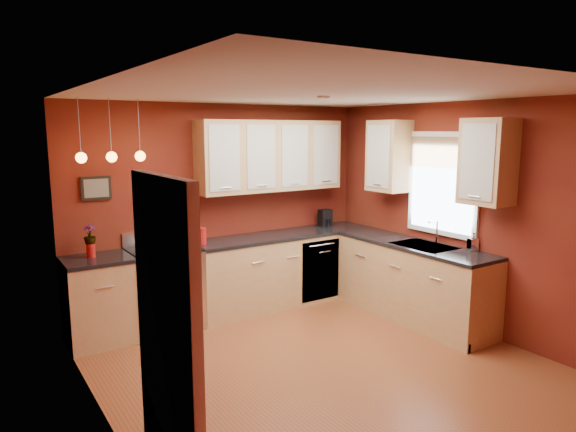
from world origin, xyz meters
TOP-DOWN VIEW (x-y plane):
  - floor at (0.00, 0.00)m, footprint 4.20×4.20m
  - ceiling at (0.00, 0.00)m, footprint 4.00×4.20m
  - wall_back at (0.00, 2.10)m, footprint 4.00×0.02m
  - wall_front at (0.00, -2.10)m, footprint 4.00×0.02m
  - wall_left at (-2.00, 0.00)m, footprint 0.02×4.20m
  - wall_right at (2.00, 0.00)m, footprint 0.02×4.20m
  - base_cabinets_back_left at (-1.65, 1.80)m, footprint 0.70×0.60m
  - base_cabinets_back_right at (0.73, 1.80)m, footprint 2.54×0.60m
  - base_cabinets_right at (1.70, 0.45)m, footprint 0.60×2.10m
  - counter_back_left at (-1.65, 1.80)m, footprint 0.70×0.62m
  - counter_back_right at (0.73, 1.80)m, footprint 2.54×0.62m
  - counter_right at (1.70, 0.45)m, footprint 0.62×2.10m
  - gas_range at (-0.92, 1.80)m, footprint 0.76×0.64m
  - dishwasher_front at (1.10, 1.51)m, footprint 0.60×0.02m
  - sink at (1.70, 0.30)m, footprint 0.50×0.70m
  - window at (1.97, 0.30)m, footprint 0.06×1.02m
  - door_left_wall at (-1.97, -1.20)m, footprint 0.12×0.82m
  - upper_cabinets_back at (0.60, 1.93)m, footprint 2.00×0.35m
  - upper_cabinets_right at (1.82, 0.32)m, footprint 0.35×1.95m
  - wall_picture at (-1.55, 2.08)m, footprint 0.32×0.03m
  - pendant_lights at (-1.45, 1.75)m, footprint 0.71×0.11m
  - red_canister at (-0.45, 1.80)m, footprint 0.13×0.13m
  - red_vase at (-1.69, 1.86)m, footprint 0.09×0.09m
  - flowers at (-1.69, 1.86)m, footprint 0.13×0.13m
  - coffee_maker at (1.48, 1.91)m, footprint 0.18×0.17m
  - soap_pump at (1.95, -0.18)m, footprint 0.12×0.12m
  - dish_towel at (-1.05, 1.47)m, footprint 0.25×0.02m

SIDE VIEW (x-z plane):
  - floor at x=0.00m, z-range 0.00..0.00m
  - base_cabinets_back_left at x=-1.65m, z-range 0.00..0.90m
  - base_cabinets_back_right at x=0.73m, z-range 0.00..0.90m
  - base_cabinets_right at x=1.70m, z-range 0.00..0.90m
  - dishwasher_front at x=1.10m, z-range 0.05..0.85m
  - gas_range at x=-0.92m, z-range -0.07..1.04m
  - dish_towel at x=-1.05m, z-range 0.35..0.69m
  - sink at x=1.70m, z-range 0.75..1.08m
  - counter_back_left at x=-1.65m, z-range 0.90..0.94m
  - counter_back_right at x=0.73m, z-range 0.90..0.94m
  - counter_right at x=1.70m, z-range 0.90..0.94m
  - red_vase at x=-1.69m, z-range 0.94..1.09m
  - door_left_wall at x=-1.97m, z-range 0.00..2.05m
  - red_canister at x=-0.45m, z-range 0.94..1.13m
  - soap_pump at x=1.95m, z-range 0.94..1.15m
  - coffee_maker at x=1.48m, z-range 0.93..1.17m
  - flowers at x=-1.69m, z-range 1.07..1.29m
  - wall_back at x=0.00m, z-range 0.00..2.60m
  - wall_front at x=0.00m, z-range 0.00..2.60m
  - wall_left at x=-2.00m, z-range 0.00..2.60m
  - wall_right at x=2.00m, z-range 0.00..2.60m
  - wall_picture at x=-1.55m, z-range 1.52..1.78m
  - window at x=1.97m, z-range 1.08..2.30m
  - upper_cabinets_back at x=0.60m, z-range 1.50..2.40m
  - upper_cabinets_right at x=1.82m, z-range 1.50..2.40m
  - pendant_lights at x=-1.45m, z-range 1.68..2.34m
  - ceiling at x=0.00m, z-range 2.59..2.61m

